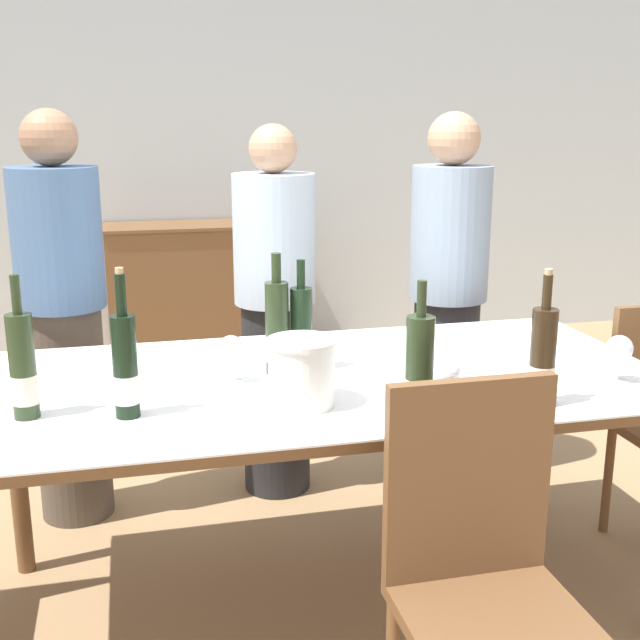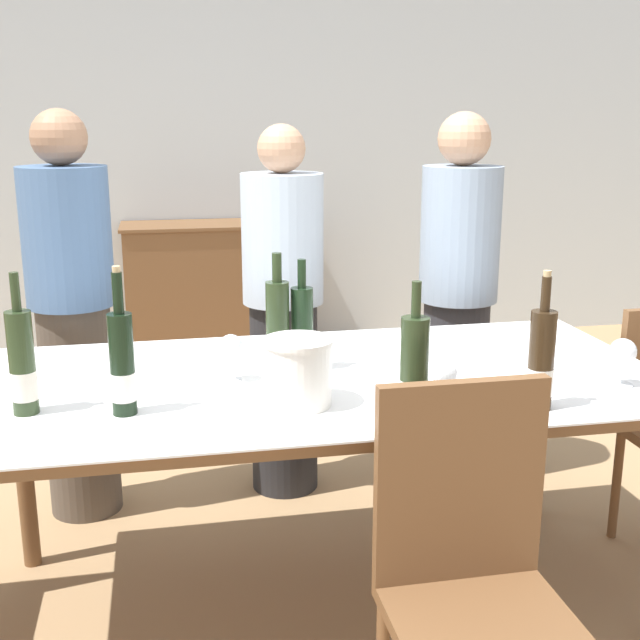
{
  "view_description": "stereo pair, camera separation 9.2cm",
  "coord_description": "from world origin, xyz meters",
  "px_view_note": "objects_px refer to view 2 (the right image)",
  "views": [
    {
      "loc": [
        -0.55,
        -2.28,
        1.56
      ],
      "look_at": [
        0.0,
        0.0,
        0.96
      ],
      "focal_mm": 45.0,
      "sensor_mm": 36.0,
      "label": 1
    },
    {
      "loc": [
        -0.46,
        -2.3,
        1.56
      ],
      "look_at": [
        0.0,
        0.0,
        0.96
      ],
      "focal_mm": 45.0,
      "sensor_mm": 36.0,
      "label": 2
    }
  ],
  "objects_px": {
    "wine_bottle_0": "(278,330)",
    "person_guest_left": "(283,315)",
    "wine_glass_1": "(623,354)",
    "wine_glass_3": "(295,355)",
    "dining_table": "(320,396)",
    "ice_bucket": "(298,370)",
    "wine_bottle_5": "(22,365)",
    "wine_bottle_2": "(302,331)",
    "wine_bottle_4": "(122,365)",
    "wine_glass_2": "(231,348)",
    "sideboard_cabinet": "(218,291)",
    "wine_bottle_1": "(541,362)",
    "wine_bottle_3": "(414,374)",
    "person_host": "(73,320)",
    "person_guest_right": "(457,302)",
    "chair_near_front": "(472,566)",
    "wine_glass_0": "(445,376)"
  },
  "relations": [
    {
      "from": "chair_near_front",
      "to": "wine_bottle_3",
      "type": "bearing_deg",
      "value": 99.52
    },
    {
      "from": "dining_table",
      "to": "person_guest_left",
      "type": "bearing_deg",
      "value": 88.8
    },
    {
      "from": "wine_bottle_3",
      "to": "wine_glass_0",
      "type": "relative_size",
      "value": 2.92
    },
    {
      "from": "wine_glass_1",
      "to": "chair_near_front",
      "type": "bearing_deg",
      "value": -143.43
    },
    {
      "from": "wine_glass_2",
      "to": "chair_near_front",
      "type": "height_order",
      "value": "chair_near_front"
    },
    {
      "from": "wine_glass_3",
      "to": "chair_near_front",
      "type": "bearing_deg",
      "value": -64.89
    },
    {
      "from": "dining_table",
      "to": "wine_bottle_2",
      "type": "height_order",
      "value": "wine_bottle_2"
    },
    {
      "from": "wine_bottle_0",
      "to": "wine_bottle_1",
      "type": "bearing_deg",
      "value": -34.43
    },
    {
      "from": "sideboard_cabinet",
      "to": "wine_bottle_0",
      "type": "relative_size",
      "value": 3.18
    },
    {
      "from": "sideboard_cabinet",
      "to": "wine_bottle_5",
      "type": "height_order",
      "value": "wine_bottle_5"
    },
    {
      "from": "wine_glass_3",
      "to": "ice_bucket",
      "type": "bearing_deg",
      "value": -96.55
    },
    {
      "from": "wine_bottle_0",
      "to": "person_guest_left",
      "type": "bearing_deg",
      "value": 80.16
    },
    {
      "from": "sideboard_cabinet",
      "to": "wine_bottle_2",
      "type": "bearing_deg",
      "value": -88.59
    },
    {
      "from": "wine_bottle_5",
      "to": "wine_bottle_1",
      "type": "bearing_deg",
      "value": -9.67
    },
    {
      "from": "dining_table",
      "to": "wine_bottle_4",
      "type": "xyz_separation_m",
      "value": [
        -0.58,
        -0.21,
        0.2
      ]
    },
    {
      "from": "wine_bottle_3",
      "to": "wine_glass_2",
      "type": "height_order",
      "value": "wine_bottle_3"
    },
    {
      "from": "wine_bottle_4",
      "to": "person_guest_left",
      "type": "relative_size",
      "value": 0.26
    },
    {
      "from": "dining_table",
      "to": "wine_bottle_2",
      "type": "distance_m",
      "value": 0.21
    },
    {
      "from": "wine_bottle_5",
      "to": "wine_glass_2",
      "type": "relative_size",
      "value": 2.66
    },
    {
      "from": "wine_bottle_2",
      "to": "wine_bottle_4",
      "type": "distance_m",
      "value": 0.61
    },
    {
      "from": "sideboard_cabinet",
      "to": "person_host",
      "type": "relative_size",
      "value": 0.76
    },
    {
      "from": "wine_bottle_1",
      "to": "wine_bottle_5",
      "type": "distance_m",
      "value": 1.39
    },
    {
      "from": "dining_table",
      "to": "wine_bottle_2",
      "type": "xyz_separation_m",
      "value": [
        -0.04,
        0.08,
        0.19
      ]
    },
    {
      "from": "wine_bottle_1",
      "to": "wine_bottle_4",
      "type": "xyz_separation_m",
      "value": [
        -1.11,
        0.18,
        0.01
      ]
    },
    {
      "from": "dining_table",
      "to": "sideboard_cabinet",
      "type": "bearing_deg",
      "value": 92.22
    },
    {
      "from": "dining_table",
      "to": "chair_near_front",
      "type": "bearing_deg",
      "value": -73.61
    },
    {
      "from": "person_host",
      "to": "wine_bottle_4",
      "type": "bearing_deg",
      "value": -77.3
    },
    {
      "from": "sideboard_cabinet",
      "to": "wine_bottle_3",
      "type": "xyz_separation_m",
      "value": [
        0.27,
        -3.26,
        0.47
      ]
    },
    {
      "from": "wine_glass_3",
      "to": "person_guest_right",
      "type": "distance_m",
      "value": 1.25
    },
    {
      "from": "ice_bucket",
      "to": "wine_bottle_5",
      "type": "height_order",
      "value": "wine_bottle_5"
    },
    {
      "from": "dining_table",
      "to": "ice_bucket",
      "type": "xyz_separation_m",
      "value": [
        -0.11,
        -0.23,
        0.16
      ]
    },
    {
      "from": "wine_glass_1",
      "to": "wine_glass_3",
      "type": "distance_m",
      "value": 0.97
    },
    {
      "from": "wine_glass_1",
      "to": "sideboard_cabinet",
      "type": "bearing_deg",
      "value": 107.38
    },
    {
      "from": "chair_near_front",
      "to": "person_guest_left",
      "type": "bearing_deg",
      "value": 97.07
    },
    {
      "from": "wine_glass_1",
      "to": "wine_bottle_2",
      "type": "bearing_deg",
      "value": 159.64
    },
    {
      "from": "dining_table",
      "to": "person_guest_left",
      "type": "relative_size",
      "value": 1.39
    },
    {
      "from": "wine_bottle_2",
      "to": "person_guest_left",
      "type": "relative_size",
      "value": 0.23
    },
    {
      "from": "sideboard_cabinet",
      "to": "person_guest_left",
      "type": "distance_m",
      "value": 2.01
    },
    {
      "from": "wine_bottle_3",
      "to": "wine_bottle_4",
      "type": "relative_size",
      "value": 0.94
    },
    {
      "from": "wine_bottle_4",
      "to": "wine_glass_2",
      "type": "height_order",
      "value": "wine_bottle_4"
    },
    {
      "from": "ice_bucket",
      "to": "wine_bottle_3",
      "type": "height_order",
      "value": "wine_bottle_3"
    },
    {
      "from": "ice_bucket",
      "to": "person_host",
      "type": "height_order",
      "value": "person_host"
    },
    {
      "from": "person_host",
      "to": "ice_bucket",
      "type": "bearing_deg",
      "value": -56.1
    },
    {
      "from": "dining_table",
      "to": "wine_bottle_3",
      "type": "relative_size",
      "value": 5.62
    },
    {
      "from": "wine_bottle_2",
      "to": "sideboard_cabinet",
      "type": "bearing_deg",
      "value": 91.41
    },
    {
      "from": "wine_bottle_3",
      "to": "person_guest_left",
      "type": "height_order",
      "value": "person_guest_left"
    },
    {
      "from": "dining_table",
      "to": "wine_bottle_3",
      "type": "distance_m",
      "value": 0.49
    },
    {
      "from": "person_guest_left",
      "to": "person_guest_right",
      "type": "distance_m",
      "value": 0.74
    },
    {
      "from": "wine_glass_2",
      "to": "person_host",
      "type": "distance_m",
      "value": 0.97
    },
    {
      "from": "wine_bottle_1",
      "to": "wine_glass_2",
      "type": "distance_m",
      "value": 0.9
    }
  ]
}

